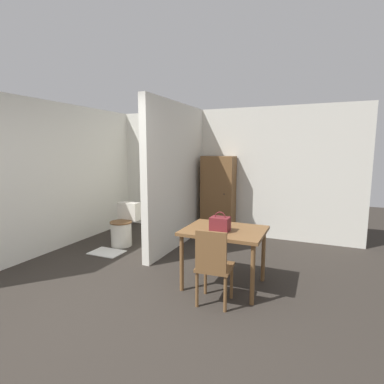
# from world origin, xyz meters

# --- Properties ---
(ground_plane) EXTENTS (16.00, 16.00, 0.00)m
(ground_plane) POSITION_xyz_m (0.00, 0.00, 0.00)
(ground_plane) COLOR #2D2823
(wall_back) EXTENTS (5.40, 0.12, 2.50)m
(wall_back) POSITION_xyz_m (0.00, 3.62, 1.25)
(wall_back) COLOR silver
(wall_back) RESTS_ON ground_plane
(wall_left) EXTENTS (0.12, 4.56, 2.50)m
(wall_left) POSITION_xyz_m (-2.26, 1.78, 1.25)
(wall_left) COLOR silver
(wall_left) RESTS_ON ground_plane
(partition_wall) EXTENTS (0.12, 2.14, 2.50)m
(partition_wall) POSITION_xyz_m (-0.41, 2.49, 1.25)
(partition_wall) COLOR silver
(partition_wall) RESTS_ON ground_plane
(dining_table) EXTENTS (0.98, 0.78, 0.74)m
(dining_table) POSITION_xyz_m (0.85, 1.26, 0.65)
(dining_table) COLOR brown
(dining_table) RESTS_ON ground_plane
(wooden_chair) EXTENTS (0.40, 0.40, 0.87)m
(wooden_chair) POSITION_xyz_m (0.89, 0.75, 0.47)
(wooden_chair) COLOR brown
(wooden_chair) RESTS_ON ground_plane
(toilet) EXTENTS (0.39, 0.54, 0.74)m
(toilet) POSITION_xyz_m (-1.30, 2.12, 0.32)
(toilet) COLOR silver
(toilet) RESTS_ON ground_plane
(handbag) EXTENTS (0.23, 0.17, 0.24)m
(handbag) POSITION_xyz_m (0.82, 1.17, 0.82)
(handbag) COLOR maroon
(handbag) RESTS_ON dining_table
(wooden_cabinet) EXTENTS (0.63, 0.38, 1.58)m
(wooden_cabinet) POSITION_xyz_m (0.07, 3.37, 0.79)
(wooden_cabinet) COLOR brown
(wooden_cabinet) RESTS_ON ground_plane
(bath_mat) EXTENTS (0.54, 0.39, 0.01)m
(bath_mat) POSITION_xyz_m (-1.30, 1.65, 0.01)
(bath_mat) COLOR silver
(bath_mat) RESTS_ON ground_plane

